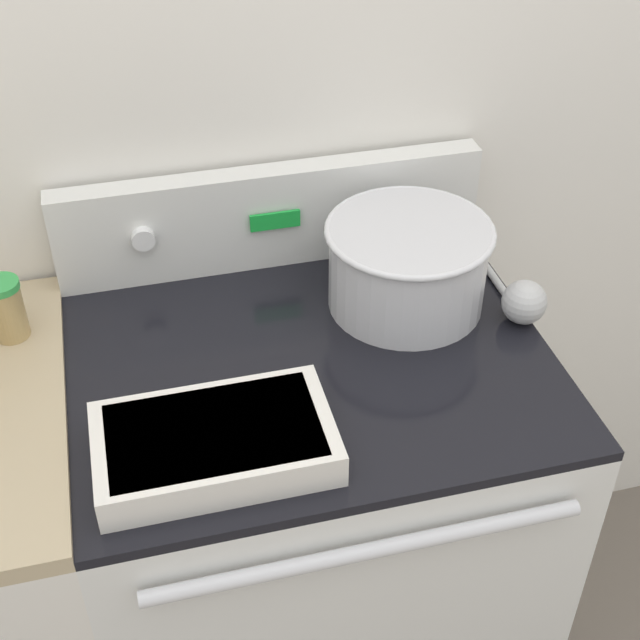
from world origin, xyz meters
name	(u,v)px	position (x,y,z in m)	size (l,w,h in m)	color
kitchen_wall	(260,97)	(0.00, 0.66, 1.25)	(8.00, 0.05, 2.50)	silver
stove_range	(312,544)	(0.00, 0.31, 0.48)	(0.77, 0.66, 0.95)	silver
control_panel	(272,216)	(0.00, 0.60, 1.05)	(0.77, 0.07, 0.19)	silver
mixing_bowl	(408,262)	(0.19, 0.42, 1.04)	(0.28, 0.28, 0.15)	silver
casserole_dish	(215,442)	(-0.18, 0.14, 0.99)	(0.33, 0.20, 0.06)	silver
ladle	(521,299)	(0.37, 0.33, 0.99)	(0.08, 0.29, 0.08)	#B7B7B7
spice_jar_green_cap	(6,309)	(-0.46, 0.48, 1.02)	(0.06, 0.06, 0.11)	tan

